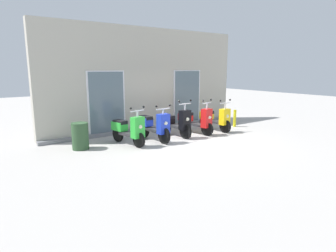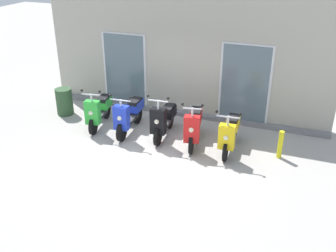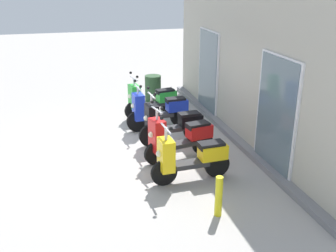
# 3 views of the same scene
# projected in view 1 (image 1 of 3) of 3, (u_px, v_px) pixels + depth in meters

# --- Properties ---
(ground_plane) EXTENTS (40.00, 40.00, 0.00)m
(ground_plane) POSITION_uv_depth(u_px,v_px,m) (193.00, 142.00, 9.54)
(ground_plane) COLOR #A8A39E
(storefront_facade) EXTENTS (8.50, 0.50, 3.89)m
(storefront_facade) POSITION_uv_depth(u_px,v_px,m) (148.00, 81.00, 11.33)
(storefront_facade) COLOR #B2AD9E
(storefront_facade) RESTS_ON ground_plane
(scooter_green) EXTENTS (0.63, 1.55, 1.26)m
(scooter_green) POSITION_uv_depth(u_px,v_px,m) (128.00, 129.00, 9.11)
(scooter_green) COLOR black
(scooter_green) RESTS_ON ground_plane
(scooter_blue) EXTENTS (0.61, 1.67, 1.26)m
(scooter_blue) POSITION_uv_depth(u_px,v_px,m) (154.00, 126.00, 9.63)
(scooter_blue) COLOR black
(scooter_blue) RESTS_ON ground_plane
(scooter_black) EXTENTS (0.59, 1.59, 1.34)m
(scooter_black) POSITION_uv_depth(u_px,v_px,m) (176.00, 122.00, 10.24)
(scooter_black) COLOR black
(scooter_black) RESTS_ON ground_plane
(scooter_red) EXTENTS (0.65, 1.59, 1.31)m
(scooter_red) POSITION_uv_depth(u_px,v_px,m) (196.00, 120.00, 10.67)
(scooter_red) COLOR black
(scooter_red) RESTS_ON ground_plane
(scooter_yellow) EXTENTS (0.61, 1.56, 1.25)m
(scooter_yellow) POSITION_uv_depth(u_px,v_px,m) (215.00, 118.00, 11.17)
(scooter_yellow) COLOR black
(scooter_yellow) RESTS_ON ground_plane
(curb_bollard) EXTENTS (0.12, 0.12, 0.70)m
(curb_bollard) POSITION_uv_depth(u_px,v_px,m) (235.00, 118.00, 11.97)
(curb_bollard) COLOR yellow
(curb_bollard) RESTS_ON ground_plane
(trash_bin) EXTENTS (0.49, 0.49, 0.80)m
(trash_bin) POSITION_uv_depth(u_px,v_px,m) (80.00, 136.00, 8.63)
(trash_bin) COLOR #2D4C2D
(trash_bin) RESTS_ON ground_plane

